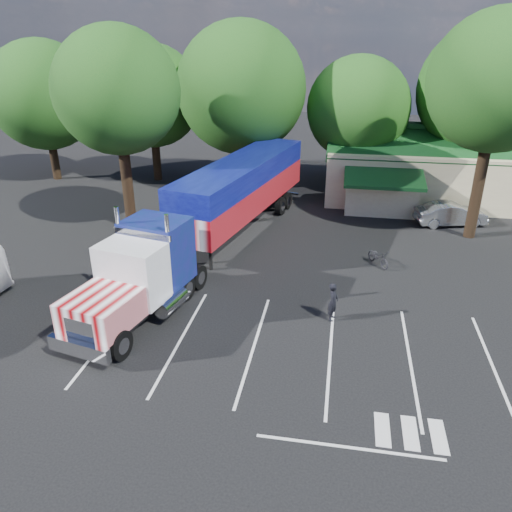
% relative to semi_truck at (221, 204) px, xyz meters
% --- Properties ---
extents(ground, '(120.00, 120.00, 0.00)m').
position_rel_semi_truck_xyz_m(ground, '(3.78, -4.01, -2.79)').
color(ground, black).
rests_on(ground, ground).
extents(event_hall, '(24.20, 14.12, 5.55)m').
position_rel_semi_truck_xyz_m(event_hall, '(17.51, 13.80, -0.57)').
color(event_hall, beige).
rests_on(event_hall, ground).
extents(tree_row_a, '(9.00, 9.00, 11.68)m').
position_rel_semi_truck_xyz_m(tree_row_a, '(-18.22, 12.49, 4.38)').
color(tree_row_a, black).
rests_on(tree_row_a, ground).
extents(tree_row_b, '(8.40, 8.40, 11.35)m').
position_rel_semi_truck_xyz_m(tree_row_b, '(-9.22, 13.79, 4.35)').
color(tree_row_b, black).
rests_on(tree_row_b, ground).
extents(tree_row_c, '(10.00, 10.00, 13.05)m').
position_rel_semi_truck_xyz_m(tree_row_c, '(-1.22, 12.19, 5.25)').
color(tree_row_c, black).
rests_on(tree_row_c, ground).
extents(tree_row_d, '(8.00, 8.00, 10.60)m').
position_rel_semi_truck_xyz_m(tree_row_d, '(7.78, 13.49, 3.80)').
color(tree_row_d, black).
rests_on(tree_row_d, ground).
extents(tree_row_e, '(9.60, 9.60, 12.90)m').
position_rel_semi_truck_xyz_m(tree_row_e, '(16.78, 13.99, 5.30)').
color(tree_row_e, black).
rests_on(tree_row_e, ground).
extents(tree_near_left, '(7.60, 7.60, 12.65)m').
position_rel_semi_truck_xyz_m(tree_near_left, '(-6.72, 1.99, 6.03)').
color(tree_near_left, black).
rests_on(tree_near_left, ground).
extents(tree_near_right, '(8.00, 8.00, 13.50)m').
position_rel_semi_truck_xyz_m(tree_near_right, '(15.28, 4.49, 6.68)').
color(tree_near_right, black).
rests_on(tree_near_right, ground).
extents(semi_truck, '(7.94, 23.57, 4.93)m').
position_rel_semi_truck_xyz_m(semi_truck, '(0.00, 0.00, 0.00)').
color(semi_truck, black).
rests_on(semi_truck, ground).
extents(woman, '(0.58, 0.76, 1.85)m').
position_rel_semi_truck_xyz_m(woman, '(6.94, -7.27, -1.86)').
color(woman, black).
rests_on(woman, ground).
extents(bicycle, '(1.54, 1.92, 0.98)m').
position_rel_semi_truck_xyz_m(bicycle, '(9.28, -0.92, -2.30)').
color(bicycle, black).
rests_on(bicycle, ground).
extents(silver_sedan, '(4.97, 2.77, 1.55)m').
position_rel_semi_truck_xyz_m(silver_sedan, '(14.39, 6.49, -2.01)').
color(silver_sedan, '#9FA2A6').
rests_on(silver_sedan, ground).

